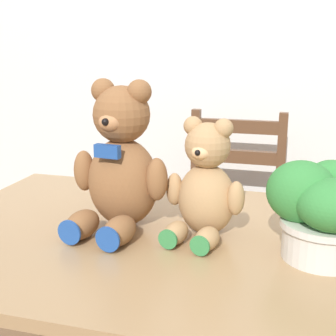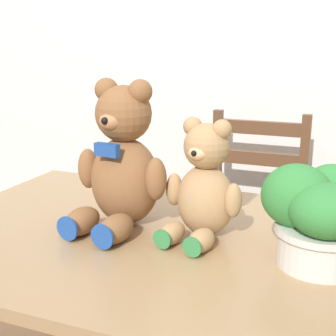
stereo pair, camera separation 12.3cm
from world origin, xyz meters
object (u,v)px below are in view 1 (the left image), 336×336
wooden_chair_behind (231,218)px  potted_plant (328,208)px  teddy_bear_right (205,186)px  teddy_bear_left (120,165)px

wooden_chair_behind → potted_plant: bearing=110.7°
wooden_chair_behind → potted_plant: potted_plant is taller
teddy_bear_right → teddy_bear_left: bearing=11.5°
teddy_bear_left → teddy_bear_right: teddy_bear_left is taller
potted_plant → teddy_bear_right: bearing=168.1°
wooden_chair_behind → teddy_bear_right: size_ratio=2.92×
teddy_bear_left → potted_plant: (0.53, -0.06, -0.05)m
teddy_bear_left → wooden_chair_behind: bearing=-95.3°
wooden_chair_behind → teddy_bear_right: bearing=93.0°
teddy_bear_right → potted_plant: (0.30, -0.06, -0.01)m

